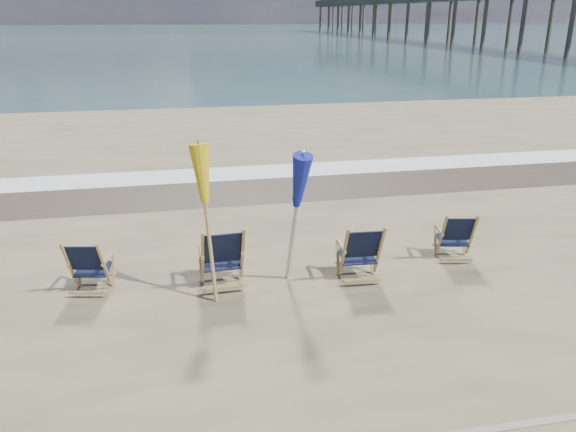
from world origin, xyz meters
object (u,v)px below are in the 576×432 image
at_px(beach_chair_0, 104,267).
at_px(beach_chair_2, 379,253).
at_px(beach_chair_1, 243,256).
at_px(umbrella_yellow, 206,184).
at_px(fishing_pier, 446,10).
at_px(beach_chair_3, 472,237).
at_px(umbrella_blue, 294,181).

xyz_separation_m(beach_chair_0, beach_chair_2, (4.23, -0.41, 0.04)).
height_order(beach_chair_1, umbrella_yellow, umbrella_yellow).
distance_m(umbrella_yellow, fishing_pier, 82.73).
bearing_deg(fishing_pier, beach_chair_2, -116.78).
bearing_deg(umbrella_yellow, fishing_pier, 61.57).
bearing_deg(umbrella_yellow, beach_chair_1, 21.76).
distance_m(beach_chair_3, fishing_pier, 80.37).
bearing_deg(umbrella_yellow, beach_chair_3, 5.37).
bearing_deg(beach_chair_1, umbrella_yellow, 19.21).
relative_size(beach_chair_0, beach_chair_2, 0.91).
height_order(beach_chair_0, beach_chair_1, beach_chair_1).
xyz_separation_m(beach_chair_2, umbrella_yellow, (-2.66, 0.01, 1.30)).
bearing_deg(fishing_pier, beach_chair_0, -119.52).
bearing_deg(umbrella_yellow, beach_chair_0, 165.68).
relative_size(beach_chair_3, umbrella_blue, 0.41).
xyz_separation_m(beach_chair_2, beach_chair_3, (1.83, 0.43, -0.05)).
relative_size(beach_chair_2, umbrella_yellow, 0.44).
distance_m(beach_chair_0, beach_chair_2, 4.25).
xyz_separation_m(beach_chair_3, umbrella_blue, (-3.20, -0.29, 1.28)).
height_order(beach_chair_3, fishing_pier, fishing_pier).
xyz_separation_m(beach_chair_1, umbrella_yellow, (-0.51, -0.20, 1.26)).
xyz_separation_m(beach_chair_1, fishing_pier, (38.86, 72.51, 4.10)).
bearing_deg(fishing_pier, beach_chair_3, -115.75).
height_order(beach_chair_1, beach_chair_3, beach_chair_1).
distance_m(beach_chair_0, umbrella_blue, 3.15).
height_order(beach_chair_3, umbrella_yellow, umbrella_yellow).
distance_m(umbrella_blue, fishing_pier, 82.01).
relative_size(beach_chair_3, fishing_pier, 0.01).
xyz_separation_m(beach_chair_1, umbrella_blue, (0.79, -0.07, 1.19)).
bearing_deg(umbrella_blue, fishing_pier, 62.32).
relative_size(beach_chair_1, umbrella_blue, 0.48).
bearing_deg(umbrella_blue, beach_chair_3, 5.17).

